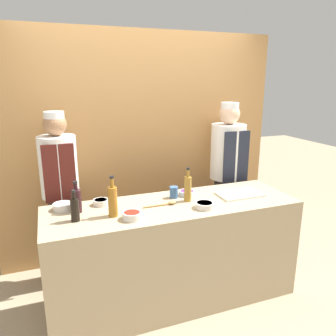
{
  "coord_description": "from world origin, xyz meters",
  "views": [
    {
      "loc": [
        -0.94,
        -2.39,
        1.91
      ],
      "look_at": [
        0.0,
        0.14,
        1.18
      ],
      "focal_mm": 35.0,
      "sensor_mm": 36.0,
      "label": 1
    }
  ],
  "objects_px": {
    "sauce_bowl_brown": "(101,202)",
    "cup_blue": "(174,192)",
    "cutting_board": "(239,194)",
    "chef_right": "(227,174)",
    "sauce_bowl_purple": "(187,193)",
    "bottle_vinegar": "(188,188)",
    "wooden_spoon": "(165,204)",
    "sauce_bowl_red": "(132,215)",
    "bottle_soy": "(75,209)",
    "sauce_bowl_green": "(205,205)",
    "chef_left": "(61,193)",
    "bottle_wine": "(77,200)",
    "sauce_bowl_white": "(63,206)",
    "bottle_amber": "(113,201)"
  },
  "relations": [
    {
      "from": "sauce_bowl_green",
      "to": "bottle_wine",
      "type": "bearing_deg",
      "value": 164.29
    },
    {
      "from": "sauce_bowl_white",
      "to": "sauce_bowl_purple",
      "type": "bearing_deg",
      "value": -1.71
    },
    {
      "from": "sauce_bowl_red",
      "to": "cup_blue",
      "type": "height_order",
      "value": "cup_blue"
    },
    {
      "from": "bottle_soy",
      "to": "wooden_spoon",
      "type": "relative_size",
      "value": 0.84
    },
    {
      "from": "sauce_bowl_red",
      "to": "sauce_bowl_green",
      "type": "distance_m",
      "value": 0.61
    },
    {
      "from": "bottle_soy",
      "to": "cup_blue",
      "type": "bearing_deg",
      "value": 13.43
    },
    {
      "from": "cutting_board",
      "to": "bottle_soy",
      "type": "distance_m",
      "value": 1.44
    },
    {
      "from": "bottle_vinegar",
      "to": "cutting_board",
      "type": "bearing_deg",
      "value": -2.98
    },
    {
      "from": "sauce_bowl_purple",
      "to": "wooden_spoon",
      "type": "xyz_separation_m",
      "value": [
        -0.27,
        -0.16,
        -0.01
      ]
    },
    {
      "from": "sauce_bowl_brown",
      "to": "bottle_amber",
      "type": "distance_m",
      "value": 0.29
    },
    {
      "from": "cutting_board",
      "to": "chef_left",
      "type": "xyz_separation_m",
      "value": [
        -1.51,
        0.62,
        -0.01
      ]
    },
    {
      "from": "sauce_bowl_green",
      "to": "chef_right",
      "type": "bearing_deg",
      "value": 49.76
    },
    {
      "from": "sauce_bowl_purple",
      "to": "sauce_bowl_white",
      "type": "relative_size",
      "value": 0.94
    },
    {
      "from": "sauce_bowl_brown",
      "to": "chef_left",
      "type": "bearing_deg",
      "value": 125.0
    },
    {
      "from": "sauce_bowl_white",
      "to": "bottle_wine",
      "type": "height_order",
      "value": "bottle_wine"
    },
    {
      "from": "bottle_vinegar",
      "to": "cup_blue",
      "type": "bearing_deg",
      "value": 124.87
    },
    {
      "from": "cutting_board",
      "to": "chef_right",
      "type": "relative_size",
      "value": 0.23
    },
    {
      "from": "cutting_board",
      "to": "chef_right",
      "type": "distance_m",
      "value": 0.66
    },
    {
      "from": "sauce_bowl_brown",
      "to": "cup_blue",
      "type": "distance_m",
      "value": 0.63
    },
    {
      "from": "sauce_bowl_white",
      "to": "sauce_bowl_brown",
      "type": "distance_m",
      "value": 0.3
    },
    {
      "from": "cup_blue",
      "to": "wooden_spoon",
      "type": "height_order",
      "value": "cup_blue"
    },
    {
      "from": "sauce_bowl_purple",
      "to": "bottle_amber",
      "type": "xyz_separation_m",
      "value": [
        -0.72,
        -0.24,
        0.1
      ]
    },
    {
      "from": "sauce_bowl_white",
      "to": "sauce_bowl_green",
      "type": "relative_size",
      "value": 0.99
    },
    {
      "from": "sauce_bowl_brown",
      "to": "bottle_amber",
      "type": "relative_size",
      "value": 0.4
    },
    {
      "from": "sauce_bowl_red",
      "to": "bottle_soy",
      "type": "height_order",
      "value": "bottle_soy"
    },
    {
      "from": "sauce_bowl_brown",
      "to": "chef_right",
      "type": "relative_size",
      "value": 0.08
    },
    {
      "from": "sauce_bowl_red",
      "to": "chef_right",
      "type": "height_order",
      "value": "chef_right"
    },
    {
      "from": "sauce_bowl_red",
      "to": "sauce_bowl_green",
      "type": "relative_size",
      "value": 0.94
    },
    {
      "from": "sauce_bowl_purple",
      "to": "bottle_amber",
      "type": "bearing_deg",
      "value": -161.76
    },
    {
      "from": "sauce_bowl_purple",
      "to": "sauce_bowl_red",
      "type": "relative_size",
      "value": 0.99
    },
    {
      "from": "sauce_bowl_purple",
      "to": "chef_right",
      "type": "bearing_deg",
      "value": 33.91
    },
    {
      "from": "cutting_board",
      "to": "chef_right",
      "type": "height_order",
      "value": "chef_right"
    },
    {
      "from": "sauce_bowl_brown",
      "to": "cutting_board",
      "type": "relative_size",
      "value": 0.33
    },
    {
      "from": "sauce_bowl_purple",
      "to": "chef_right",
      "type": "height_order",
      "value": "chef_right"
    },
    {
      "from": "wooden_spoon",
      "to": "sauce_bowl_red",
      "type": "bearing_deg",
      "value": -151.89
    },
    {
      "from": "bottle_wine",
      "to": "chef_right",
      "type": "xyz_separation_m",
      "value": [
        1.65,
        0.51,
        -0.09
      ]
    },
    {
      "from": "sauce_bowl_brown",
      "to": "bottle_wine",
      "type": "xyz_separation_m",
      "value": [
        -0.2,
        -0.09,
        0.07
      ]
    },
    {
      "from": "sauce_bowl_white",
      "to": "sauce_bowl_red",
      "type": "bearing_deg",
      "value": -38.24
    },
    {
      "from": "sauce_bowl_white",
      "to": "bottle_amber",
      "type": "relative_size",
      "value": 0.48
    },
    {
      "from": "bottle_amber",
      "to": "chef_left",
      "type": "bearing_deg",
      "value": 116.78
    },
    {
      "from": "sauce_bowl_red",
      "to": "bottle_wine",
      "type": "xyz_separation_m",
      "value": [
        -0.37,
        0.28,
        0.07
      ]
    },
    {
      "from": "sauce_bowl_brown",
      "to": "cutting_board",
      "type": "height_order",
      "value": "sauce_bowl_brown"
    },
    {
      "from": "chef_right",
      "to": "cup_blue",
      "type": "bearing_deg",
      "value": -149.61
    },
    {
      "from": "bottle_vinegar",
      "to": "wooden_spoon",
      "type": "relative_size",
      "value": 1.05
    },
    {
      "from": "sauce_bowl_purple",
      "to": "sauce_bowl_green",
      "type": "relative_size",
      "value": 0.93
    },
    {
      "from": "bottle_wine",
      "to": "bottle_soy",
      "type": "bearing_deg",
      "value": -99.38
    },
    {
      "from": "bottle_soy",
      "to": "wooden_spoon",
      "type": "height_order",
      "value": "bottle_soy"
    },
    {
      "from": "sauce_bowl_brown",
      "to": "cup_blue",
      "type": "bearing_deg",
      "value": -4.72
    },
    {
      "from": "sauce_bowl_purple",
      "to": "chef_right",
      "type": "distance_m",
      "value": 0.82
    },
    {
      "from": "bottle_soy",
      "to": "chef_right",
      "type": "bearing_deg",
      "value": 22.2
    }
  ]
}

